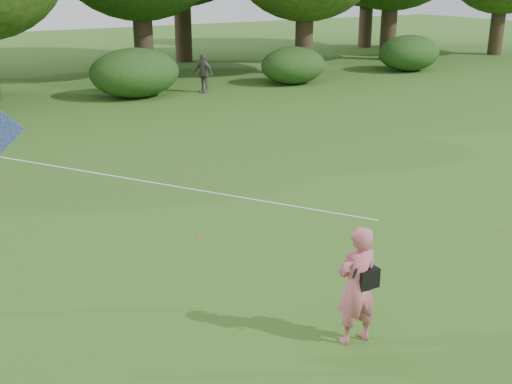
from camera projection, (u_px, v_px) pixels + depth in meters
ground at (393, 322)px, 8.92m from camera, size 100.00×100.00×0.00m
man_kite_flyer at (357, 286)px, 8.19m from camera, size 0.63×0.44×1.62m
bystander_right at (203, 73)px, 25.65m from camera, size 0.69×0.98×1.54m
crossbody_bag at (366, 277)px, 8.19m from camera, size 0.43×0.20×0.68m
shrub_band at (38, 84)px, 22.60m from camera, size 39.15×3.22×1.88m
fallen_leaves at (263, 223)px, 12.43m from camera, size 8.95×12.12×0.01m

